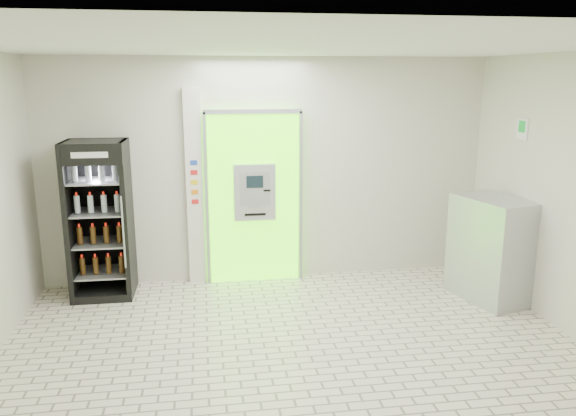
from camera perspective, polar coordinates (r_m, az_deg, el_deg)
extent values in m
plane|color=beige|center=(5.71, 1.08, -15.50)|extent=(6.00, 6.00, 0.00)
plane|color=beige|center=(7.58, -2.07, 3.80)|extent=(6.00, 0.00, 6.00)
plane|color=beige|center=(2.86, 9.92, -12.74)|extent=(6.00, 0.00, 6.00)
plane|color=white|center=(5.01, 1.24, 16.18)|extent=(6.00, 6.00, 0.00)
cube|color=#58FF0D|center=(7.56, -3.49, 1.05)|extent=(1.20, 0.12, 2.30)
cube|color=gray|center=(7.33, -3.57, 9.75)|extent=(1.28, 0.04, 0.06)
cube|color=gray|center=(7.46, -8.26, 0.77)|extent=(0.04, 0.04, 2.30)
cube|color=gray|center=(7.57, 1.31, 1.09)|extent=(0.04, 0.04, 2.30)
cube|color=black|center=(7.68, -2.64, -3.76)|extent=(0.62, 0.01, 0.67)
cube|color=black|center=(7.35, -6.20, 7.21)|extent=(0.22, 0.01, 0.18)
cube|color=#ABADB3|center=(7.43, -3.42, 1.63)|extent=(0.55, 0.12, 0.75)
cube|color=black|center=(7.34, -3.39, 2.67)|extent=(0.22, 0.01, 0.16)
cube|color=gray|center=(7.39, -3.36, 0.54)|extent=(0.16, 0.01, 0.12)
cube|color=black|center=(7.38, -2.14, 1.79)|extent=(0.09, 0.01, 0.02)
cube|color=black|center=(7.43, -3.35, -0.66)|extent=(0.28, 0.01, 0.03)
cube|color=silver|center=(7.52, -9.45, 2.00)|extent=(0.22, 0.10, 2.60)
cube|color=#193FB2|center=(7.41, -9.56, 4.57)|extent=(0.09, 0.01, 0.06)
cube|color=red|center=(7.43, -9.52, 3.58)|extent=(0.09, 0.01, 0.06)
cube|color=yellow|center=(7.45, -9.48, 2.59)|extent=(0.09, 0.01, 0.06)
cube|color=orange|center=(7.47, -9.45, 1.62)|extent=(0.09, 0.01, 0.06)
cube|color=red|center=(7.50, -9.41, 0.64)|extent=(0.09, 0.01, 0.06)
cube|color=black|center=(7.41, -18.55, -1.14)|extent=(0.75, 0.68, 1.98)
cube|color=black|center=(7.71, -18.17, -0.57)|extent=(0.74, 0.06, 1.98)
cube|color=red|center=(6.93, -19.52, 5.10)|extent=(0.73, 0.01, 0.24)
cube|color=white|center=(6.93, -19.53, 5.09)|extent=(0.42, 0.01, 0.07)
cube|color=black|center=(7.69, -18.03, -7.95)|extent=(0.75, 0.68, 0.10)
cylinder|color=gray|center=(7.04, -16.39, -2.39)|extent=(0.02, 0.02, 0.89)
cube|color=gray|center=(7.61, -18.16, -6.21)|extent=(0.63, 0.58, 0.02)
cube|color=gray|center=(7.49, -18.38, -3.34)|extent=(0.63, 0.58, 0.02)
cube|color=gray|center=(7.39, -18.60, -0.39)|extent=(0.63, 0.58, 0.02)
cube|color=gray|center=(7.31, -18.83, 2.62)|extent=(0.63, 0.58, 0.02)
cube|color=#ABADB3|center=(7.44, 20.06, -3.94)|extent=(0.88, 1.11, 1.30)
cube|color=gray|center=(7.27, 17.83, -3.62)|extent=(0.25, 0.92, 0.01)
cube|color=white|center=(7.43, 22.73, 7.42)|extent=(0.02, 0.22, 0.26)
cube|color=#0C8C25|center=(7.42, 22.67, 7.65)|extent=(0.00, 0.14, 0.14)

